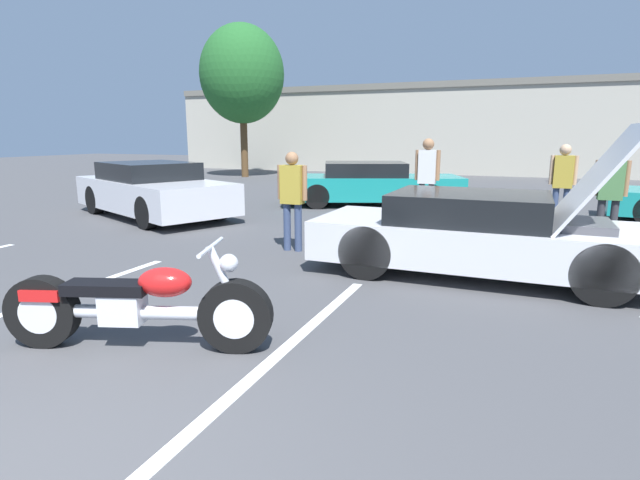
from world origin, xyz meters
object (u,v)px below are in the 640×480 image
show_car_hood_open (483,234)px  spectator_far_lot (563,179)px  spectator_by_show_car (427,173)px  tree_background (242,74)px  motorcycle (137,306)px  spectator_midground (610,189)px  spectator_near_motorcycle (292,193)px  parked_car_mid_row (370,184)px  parked_car_left_row (153,190)px

show_car_hood_open → spectator_far_lot: (1.20, 4.33, 0.44)m
spectator_by_show_car → tree_background: bearing=136.2°
motorcycle → spectator_by_show_car: spectator_by_show_car is taller
spectator_by_show_car → motorcycle: bearing=-99.4°
spectator_midground → spectator_far_lot: 1.88m
tree_background → spectator_far_lot: bearing=-35.3°
spectator_near_motorcycle → motorcycle: bearing=-84.8°
show_car_hood_open → spectator_near_motorcycle: bearing=173.0°
spectator_by_show_car → spectator_far_lot: bearing=13.7°
parked_car_mid_row → spectator_near_motorcycle: spectator_near_motorcycle is taller
tree_background → spectator_midground: bearing=-39.0°
show_car_hood_open → spectator_midground: size_ratio=2.63×
spectator_midground → show_car_hood_open: bearing=-125.2°
spectator_midground → spectator_far_lot: spectator_far_lot is taller
tree_background → show_car_hood_open: tree_background is taller
parked_car_left_row → parked_car_mid_row: (4.13, 3.86, -0.05)m
motorcycle → parked_car_left_row: parked_car_left_row is taller
tree_background → parked_car_mid_row: size_ratio=1.32×
spectator_near_motorcycle → show_car_hood_open: bearing=-7.6°
show_car_hood_open → spectator_by_show_car: 3.99m
spectator_midground → motorcycle: bearing=-125.7°
parked_car_left_row → motorcycle: bearing=-26.4°
motorcycle → parked_car_left_row: size_ratio=0.47×
parked_car_left_row → spectator_far_lot: spectator_far_lot is taller
parked_car_mid_row → spectator_midground: (5.20, -3.72, 0.44)m
parked_car_left_row → show_car_hood_open: bearing=6.8°
parked_car_mid_row → spectator_far_lot: 5.01m
show_car_hood_open → spectator_far_lot: bearing=75.2°
motorcycle → parked_car_left_row: 7.78m
spectator_midground → spectator_by_show_car: bearing=160.5°
spectator_near_motorcycle → spectator_by_show_car: size_ratio=0.89×
spectator_by_show_car → spectator_far_lot: 2.70m
show_car_hood_open → spectator_midground: (1.80, 2.55, 0.44)m
show_car_hood_open → parked_car_mid_row: bearing=119.2°
motorcycle → parked_car_mid_row: bearing=76.1°
motorcycle → show_car_hood_open: size_ratio=0.52×
tree_background → parked_car_mid_row: bearing=-41.1°
spectator_midground → spectator_far_lot: size_ratio=1.00×
tree_background → motorcycle: (8.84, -16.94, -4.14)m
spectator_near_motorcycle → tree_background: bearing=123.3°
tree_background → spectator_far_lot: size_ratio=3.94×
parked_car_left_row → spectator_midground: (9.33, 0.14, 0.39)m
tree_background → parked_car_left_row: 12.24m
motorcycle → spectator_near_motorcycle: spectator_near_motorcycle is taller
parked_car_left_row → parked_car_mid_row: bearing=67.6°
parked_car_mid_row → show_car_hood_open: bearing=-82.6°
show_car_hood_open → parked_car_mid_row: size_ratio=0.88×
spectator_near_motorcycle → spectator_far_lot: size_ratio=0.95×
spectator_by_show_car → spectator_midground: size_ratio=1.07×
motorcycle → parked_car_mid_row: (-0.77, 9.90, 0.18)m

